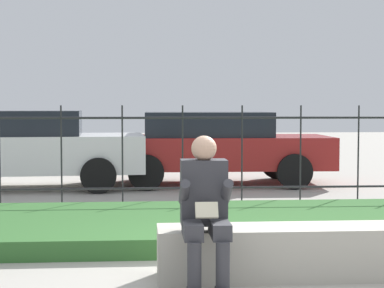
{
  "coord_description": "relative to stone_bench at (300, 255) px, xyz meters",
  "views": [
    {
      "loc": [
        -0.98,
        -5.42,
        1.5
      ],
      "look_at": [
        -0.33,
        3.42,
        0.97
      ],
      "focal_mm": 60.0,
      "sensor_mm": 36.0,
      "label": 1
    }
  ],
  "objects": [
    {
      "name": "grass_berm",
      "position": [
        -0.37,
        1.95,
        -0.1
      ],
      "size": [
        10.68,
        2.51,
        0.2
      ],
      "color": "#33662D",
      "rests_on": "ground_plane"
    },
    {
      "name": "iron_fence",
      "position": [
        -0.37,
        3.82,
        0.59
      ],
      "size": [
        8.68,
        0.03,
        1.5
      ],
      "color": "#232326",
      "rests_on": "ground_plane"
    },
    {
      "name": "stone_bench",
      "position": [
        0.0,
        0.0,
        0.0
      ],
      "size": [
        2.49,
        0.49,
        0.45
      ],
      "color": "#B7B2A3",
      "rests_on": "ground_plane"
    },
    {
      "name": "person_seated_reader",
      "position": [
        -0.86,
        -0.28,
        0.48
      ],
      "size": [
        0.42,
        0.73,
        1.25
      ],
      "color": "black",
      "rests_on": "ground_plane"
    },
    {
      "name": "car_parked_left",
      "position": [
        -3.55,
        6.28,
        0.55
      ],
      "size": [
        4.34,
        2.03,
        1.41
      ],
      "rotation": [
        0.0,
        0.0,
        0.06
      ],
      "color": "silver",
      "rests_on": "ground_plane"
    },
    {
      "name": "car_parked_center",
      "position": [
        -0.04,
        6.69,
        0.54
      ],
      "size": [
        4.3,
        1.94,
        1.38
      ],
      "rotation": [
        0.0,
        0.0,
        -0.02
      ],
      "color": "maroon",
      "rests_on": "ground_plane"
    },
    {
      "name": "ground_plane",
      "position": [
        -0.37,
        0.0,
        -0.2
      ],
      "size": [
        60.0,
        60.0,
        0.0
      ],
      "primitive_type": "plane",
      "color": "#A8A399"
    }
  ]
}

